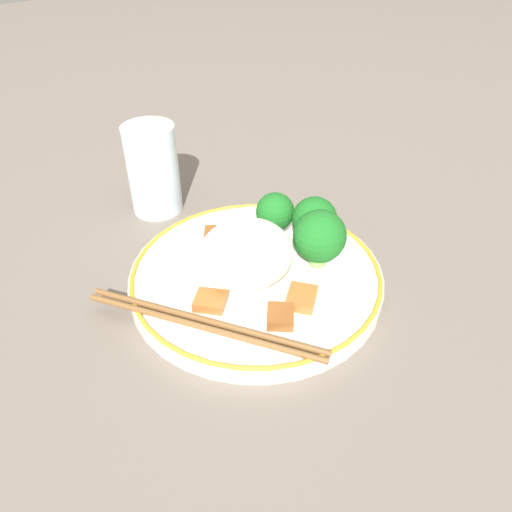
% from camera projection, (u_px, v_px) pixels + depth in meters
% --- Properties ---
extents(ground_plane, '(3.00, 3.00, 0.00)m').
position_uv_depth(ground_plane, '(256.00, 284.00, 0.51)').
color(ground_plane, '#665B51').
extents(plate, '(0.25, 0.25, 0.02)m').
position_uv_depth(plate, '(256.00, 276.00, 0.50)').
color(plate, white).
rests_on(plate, ground_plane).
extents(rice_mound, '(0.09, 0.09, 0.06)m').
position_uv_depth(rice_mound, '(249.00, 256.00, 0.47)').
color(rice_mound, white).
rests_on(rice_mound, plate).
extents(broccoli_back_left, '(0.05, 0.05, 0.06)m').
position_uv_depth(broccoli_back_left, '(320.00, 237.00, 0.49)').
color(broccoli_back_left, '#7FB756').
rests_on(broccoli_back_left, plate).
extents(broccoli_back_center, '(0.05, 0.05, 0.05)m').
position_uv_depth(broccoli_back_center, '(312.00, 218.00, 0.52)').
color(broccoli_back_center, '#7FB756').
rests_on(broccoli_back_center, plate).
extents(broccoli_back_right, '(0.04, 0.04, 0.05)m').
position_uv_depth(broccoli_back_right, '(275.00, 213.00, 0.53)').
color(broccoli_back_right, '#7FB756').
rests_on(broccoli_back_right, plate).
extents(meat_near_front, '(0.04, 0.04, 0.01)m').
position_uv_depth(meat_near_front, '(280.00, 317.00, 0.44)').
color(meat_near_front, brown).
rests_on(meat_near_front, plate).
extents(meat_near_left, '(0.04, 0.04, 0.01)m').
position_uv_depth(meat_near_left, '(220.00, 235.00, 0.54)').
color(meat_near_left, brown).
rests_on(meat_near_left, plate).
extents(meat_near_right, '(0.04, 0.04, 0.01)m').
position_uv_depth(meat_near_right, '(301.00, 298.00, 0.46)').
color(meat_near_right, '#995B28').
rests_on(meat_near_right, plate).
extents(meat_near_back, '(0.04, 0.04, 0.01)m').
position_uv_depth(meat_near_back, '(210.00, 301.00, 0.46)').
color(meat_near_back, '#995B28').
rests_on(meat_near_back, plate).
extents(chopsticks, '(0.20, 0.13, 0.01)m').
position_uv_depth(chopsticks, '(204.00, 324.00, 0.44)').
color(chopsticks, brown).
rests_on(chopsticks, plate).
extents(drinking_glass, '(0.06, 0.06, 0.11)m').
position_uv_depth(drinking_glass, '(153.00, 170.00, 0.59)').
color(drinking_glass, silver).
rests_on(drinking_glass, ground_plane).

